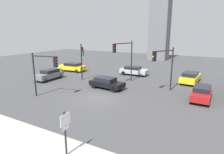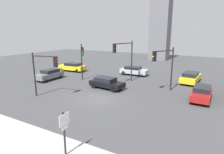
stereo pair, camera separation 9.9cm
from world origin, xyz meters
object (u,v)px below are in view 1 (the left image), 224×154
object	(u,v)px
car_2	(133,70)
direction_sign	(65,129)
traffic_light_0	(45,67)
car_0	(202,93)
car_5	(49,74)
car_1	(106,83)
car_4	(190,77)
traffic_light_3	(163,62)
traffic_light_1	(82,56)
traffic_light_2	(124,54)
car_3	(72,67)

from	to	relation	value
car_2	direction_sign	bearing A→B (deg)	-78.56
traffic_light_0	car_0	bearing A→B (deg)	12.51
car_5	direction_sign	bearing A→B (deg)	48.55
direction_sign	car_1	bearing A→B (deg)	109.87
car_0	car_4	distance (m)	6.89
traffic_light_3	traffic_light_1	bearing A→B (deg)	-52.67
traffic_light_1	traffic_light_2	xyz separation A→B (m)	(5.25, 2.02, 0.38)
traffic_light_1	traffic_light_3	xyz separation A→B (m)	(10.76, 0.68, -0.07)
traffic_light_0	car_3	bearing A→B (deg)	106.40
car_2	car_4	distance (m)	8.56
car_3	car_5	size ratio (longest dim) A/B	1.15
car_5	traffic_light_3	bearing A→B (deg)	97.20
traffic_light_3	car_0	size ratio (longest dim) A/B	1.21
car_4	car_3	bearing A→B (deg)	99.51
car_0	car_2	distance (m)	12.70
direction_sign	car_4	size ratio (longest dim) A/B	0.53
car_1	car_3	bearing A→B (deg)	155.28
direction_sign	traffic_light_2	distance (m)	16.28
direction_sign	car_1	distance (m)	13.23
traffic_light_0	car_0	xyz separation A→B (m)	(14.31, 6.84, -2.51)
car_1	car_4	xyz separation A→B (m)	(8.55, 7.79, 0.03)
car_1	car_3	world-z (taller)	car_3
car_5	car_2	bearing A→B (deg)	132.07
car_2	car_5	world-z (taller)	car_5
traffic_light_1	car_3	size ratio (longest dim) A/B	1.05
car_1	car_4	bearing A→B (deg)	47.65
car_0	traffic_light_0	bearing A→B (deg)	-63.41
car_4	car_1	bearing A→B (deg)	136.78
car_2	car_4	world-z (taller)	car_4
traffic_light_1	car_4	size ratio (longest dim) A/B	1.06
traffic_light_1	traffic_light_3	size ratio (longest dim) A/B	1.01
direction_sign	car_0	bearing A→B (deg)	66.04
car_4	car_5	world-z (taller)	car_5
traffic_light_1	car_5	world-z (taller)	traffic_light_1
car_4	car_2	bearing A→B (deg)	89.98
traffic_light_3	car_2	distance (m)	9.38
traffic_light_1	car_2	world-z (taller)	traffic_light_1
direction_sign	car_2	size ratio (longest dim) A/B	0.58
car_0	car_4	size ratio (longest dim) A/B	0.87
traffic_light_0	traffic_light_1	distance (m)	6.99
traffic_light_3	car_3	bearing A→B (deg)	-70.18
traffic_light_2	car_0	bearing A→B (deg)	92.54
traffic_light_3	car_2	bearing A→B (deg)	-102.74
car_0	traffic_light_2	bearing A→B (deg)	-101.30
traffic_light_2	car_5	world-z (taller)	traffic_light_2
traffic_light_2	car_1	distance (m)	4.65
traffic_light_3	car_3	distance (m)	17.46
car_0	car_3	xyz separation A→B (m)	(-20.95, 4.93, 0.04)
traffic_light_3	car_4	xyz separation A→B (m)	(2.35, 5.84, -2.74)
traffic_light_2	traffic_light_3	size ratio (longest dim) A/B	1.11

